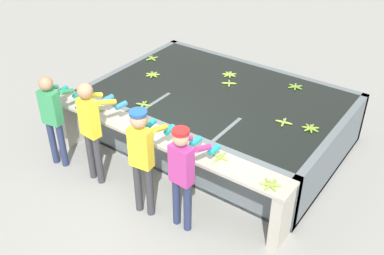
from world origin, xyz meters
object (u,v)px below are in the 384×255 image
at_px(worker_0, 53,113).
at_px(banana_bunch_floating_1, 153,75).
at_px(banana_bunch_floating_2, 311,128).
at_px(banana_bunch_floating_3, 284,122).
at_px(worker_3, 183,170).
at_px(banana_bunch_ledge_1, 220,157).
at_px(knife_0, 83,107).
at_px(worker_1, 91,124).
at_px(knife_1, 178,147).
at_px(banana_bunch_floating_6, 229,75).
at_px(banana_bunch_ledge_0, 270,185).
at_px(banana_bunch_floating_7, 229,83).
at_px(worker_2, 142,152).
at_px(banana_bunch_floating_4, 143,105).
at_px(banana_bunch_floating_0, 295,87).
at_px(banana_bunch_ledge_2, 96,111).
at_px(banana_bunch_floating_5, 152,58).

distance_m(worker_0, banana_bunch_floating_1, 2.08).
distance_m(banana_bunch_floating_2, banana_bunch_floating_3, 0.42).
xyz_separation_m(worker_3, banana_bunch_floating_2, (0.95, 2.00, -0.04)).
relative_size(banana_bunch_ledge_1, knife_0, 0.92).
distance_m(worker_1, banana_bunch_floating_2, 3.34).
distance_m(worker_3, knife_0, 2.43).
height_order(banana_bunch_floating_2, knife_1, banana_bunch_floating_2).
xyz_separation_m(worker_0, worker_3, (2.57, 0.03, 0.01)).
bearing_deg(knife_1, worker_0, -167.79).
bearing_deg(banana_bunch_floating_6, banana_bunch_floating_2, -23.40).
xyz_separation_m(banana_bunch_floating_2, banana_bunch_ledge_1, (-0.73, -1.43, 0.00)).
bearing_deg(banana_bunch_ledge_0, banana_bunch_floating_7, 132.26).
xyz_separation_m(worker_0, worker_1, (0.83, 0.06, 0.08)).
bearing_deg(worker_2, banana_bunch_floating_4, 130.49).
height_order(worker_3, banana_bunch_floating_7, worker_3).
bearing_deg(banana_bunch_floating_1, worker_0, -99.95).
distance_m(banana_bunch_floating_1, banana_bunch_ledge_1, 2.83).
bearing_deg(worker_3, banana_bunch_floating_7, 108.46).
distance_m(worker_1, banana_bunch_floating_0, 3.65).
xyz_separation_m(worker_2, worker_3, (0.63, 0.09, -0.07)).
height_order(worker_0, worker_1, worker_1).
bearing_deg(banana_bunch_ledge_2, worker_1, -50.10).
bearing_deg(worker_2, banana_bunch_floating_7, 94.87).
bearing_deg(worker_3, banana_bunch_floating_5, 136.18).
bearing_deg(banana_bunch_floating_6, worker_3, -70.07).
xyz_separation_m(banana_bunch_floating_3, banana_bunch_floating_7, (-1.39, 0.63, 0.00)).
height_order(banana_bunch_floating_3, banana_bunch_ledge_0, banana_bunch_ledge_0).
bearing_deg(banana_bunch_floating_6, worker_1, -103.96).
xyz_separation_m(banana_bunch_floating_1, banana_bunch_ledge_2, (0.11, -1.56, 0.00)).
bearing_deg(worker_1, banana_bunch_floating_4, 82.51).
bearing_deg(banana_bunch_floating_3, worker_0, -147.86).
bearing_deg(knife_1, banana_bunch_floating_3, 57.26).
bearing_deg(worker_0, banana_bunch_floating_7, 56.43).
distance_m(banana_bunch_floating_3, banana_bunch_ledge_0, 1.57).
relative_size(worker_1, banana_bunch_floating_1, 6.22).
xyz_separation_m(banana_bunch_ledge_2, knife_0, (-0.29, -0.02, -0.01)).
bearing_deg(worker_3, banana_bunch_floating_3, 74.38).
bearing_deg(worker_1, banana_bunch_floating_5, 110.35).
height_order(banana_bunch_floating_7, banana_bunch_ledge_0, banana_bunch_ledge_0).
distance_m(banana_bunch_floating_5, banana_bunch_ledge_1, 3.54).
height_order(worker_0, banana_bunch_ledge_1, worker_0).
bearing_deg(worker_3, banana_bunch_floating_6, 109.93).
relative_size(worker_3, banana_bunch_floating_0, 5.81).
bearing_deg(worker_2, worker_3, 7.77).
xyz_separation_m(banana_bunch_ledge_0, knife_0, (-3.46, -0.01, -0.01)).
xyz_separation_m(worker_0, banana_bunch_floating_7, (1.71, 2.58, -0.03)).
xyz_separation_m(banana_bunch_floating_1, banana_bunch_floating_6, (1.17, 0.84, 0.00)).
distance_m(worker_1, banana_bunch_floating_1, 2.05).
distance_m(banana_bunch_floating_3, banana_bunch_ledge_1, 1.39).
relative_size(worker_3, banana_bunch_floating_5, 5.97).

